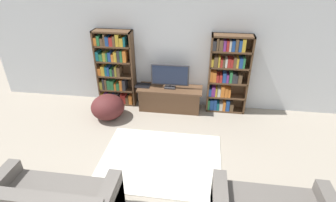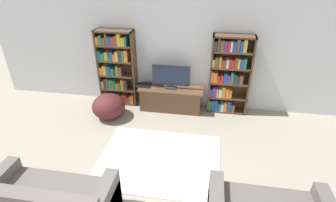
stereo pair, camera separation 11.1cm
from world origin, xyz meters
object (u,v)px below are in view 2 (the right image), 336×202
Objects in this scene: bookshelf_left at (117,69)px; television at (171,76)px; bookshelf_right at (228,75)px; tv_stand at (171,98)px; beanbag_ottoman at (109,106)px; laptop at (144,85)px.

bookshelf_left reaches higher than television.
bookshelf_left and bookshelf_right have the same top height.
bookshelf_right is 1.38m from tv_stand.
television is at bearing -5.75° from bookshelf_left.
bookshelf_right is 2.44× the size of beanbag_ottoman.
bookshelf_left is at bearing 170.42° from laptop.
bookshelf_right is 1.89m from laptop.
bookshelf_left reaches higher than laptop.
bookshelf_right reaches higher than television.
bookshelf_left is at bearing -179.98° from bookshelf_right.
television is at bearing 24.21° from beanbag_ottoman.
bookshelf_left is 5.45× the size of laptop.
tv_stand is at bearing -5.85° from bookshelf_left.
beanbag_ottoman is (-0.66, -0.60, -0.28)m from laptop.
laptop is (-0.63, 0.02, -0.28)m from television.
bookshelf_right is at bearing 0.02° from bookshelf_left.
television reaches higher than tv_stand.
laptop is at bearing -9.58° from bookshelf_left.
bookshelf_right reaches higher than tv_stand.
bookshelf_right is 1.21× the size of tv_stand.
bookshelf_left is 1.30m from television.
tv_stand is 1.41m from beanbag_ottoman.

